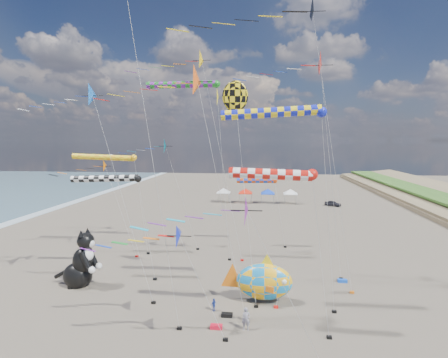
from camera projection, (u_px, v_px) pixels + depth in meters
name	position (u px, v px, depth m)	size (l,w,h in m)	color
delta_kite_0	(89.00, 169.00, 41.66)	(10.89, 1.63, 11.83)	orange
delta_kite_1	(287.00, 14.00, 30.13)	(16.94, 2.48, 26.46)	black
delta_kite_2	(197.00, 86.00, 25.60)	(10.53, 2.41, 19.44)	#FF6118
delta_kite_3	(241.00, 212.00, 20.67)	(10.82, 2.00, 11.14)	#7E2089
delta_kite_4	(163.00, 241.00, 24.21)	(10.25, 1.96, 8.35)	#1525BF
delta_kite_5	(196.00, 60.00, 38.89)	(13.07, 2.37, 24.49)	yellow
delta_kite_6	(167.00, 148.00, 44.01)	(9.80, 2.03, 14.40)	#0EBDD1
delta_kite_7	(318.00, 69.00, 33.38)	(10.13, 2.57, 22.35)	red
delta_kite_8	(97.00, 97.00, 28.67)	(10.14, 2.14, 18.96)	blue
windsock_0	(276.00, 113.00, 27.30)	(9.47, 0.84, 16.61)	#131DBE
windsock_1	(109.00, 179.00, 34.60)	(8.47, 0.69, 10.61)	black
windsock_2	(185.00, 85.00, 39.40)	(9.70, 0.82, 20.71)	#167C20
windsock_3	(276.00, 175.00, 23.94)	(7.35, 0.78, 12.10)	red
windsock_4	(107.00, 158.00, 42.55)	(9.32, 0.72, 12.34)	yellow
windsock_5	(259.00, 181.00, 45.36)	(6.58, 0.72, 9.21)	#CF400E
angelfish_kite	(233.00, 98.00, 29.71)	(3.74, 3.02, 19.08)	yellow
cat_inflatable	(80.00, 257.00, 33.43)	(4.24, 2.12, 5.72)	black
fish_inflatable	(264.00, 281.00, 30.21)	(6.49, 2.36, 4.34)	#1482C8
person_adult	(246.00, 319.00, 25.84)	(0.62, 0.41, 1.71)	gray
child_green	(246.00, 315.00, 27.18)	(0.50, 0.39, 1.04)	#196E2F
child_blue	(214.00, 305.00, 28.80)	(0.62, 0.26, 1.05)	#2E48AB
kite_bag_0	(227.00, 315.00, 27.85)	(0.90, 0.44, 0.30)	black
kite_bag_1	(342.00, 281.00, 34.64)	(0.90, 0.44, 0.30)	blue
kite_bag_2	(216.00, 327.00, 26.09)	(0.90, 0.44, 0.30)	red
tent_row	(257.00, 189.00, 78.36)	(19.20, 4.20, 3.80)	silver
parked_car	(333.00, 203.00, 74.87)	(1.37, 3.41, 1.16)	#26262D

